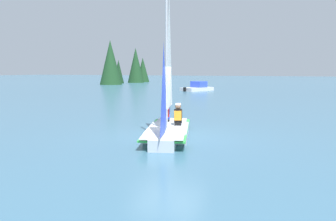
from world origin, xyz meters
TOP-DOWN VIEW (x-y plane):
  - ground_plane at (0.00, 0.00)m, footprint 260.00×260.00m
  - sailboat_main at (0.01, 0.00)m, footprint 4.70×2.67m
  - sailor_helm at (0.56, -0.17)m, footprint 0.40×0.38m
  - sailor_crew at (1.20, 0.57)m, footprint 0.40×0.38m
  - motorboat_distant at (26.03, 7.06)m, footprint 4.27×3.35m
  - treeline_shore at (41.83, 25.81)m, footprint 16.14×4.44m

SIDE VIEW (x-z plane):
  - ground_plane at x=0.00m, z-range 0.00..0.00m
  - motorboat_distant at x=26.03m, z-range -0.17..0.93m
  - sailor_crew at x=1.20m, z-range 0.04..1.20m
  - sailor_helm at x=0.56m, z-range 0.05..1.21m
  - sailboat_main at x=0.01m, z-range -1.90..3.36m
  - treeline_shore at x=41.83m, z-range -0.41..6.94m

